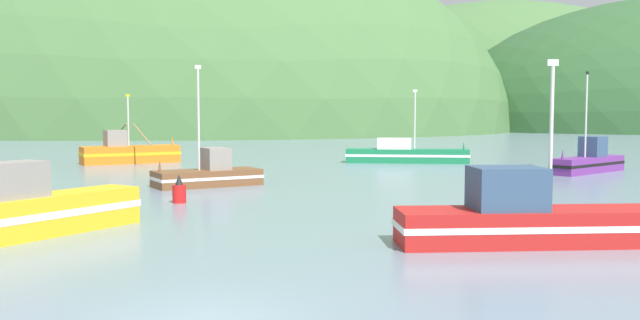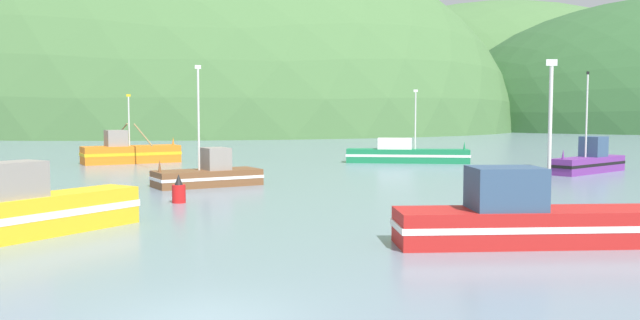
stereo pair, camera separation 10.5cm
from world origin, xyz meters
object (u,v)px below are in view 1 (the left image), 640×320
Objects in this scene: fishing_boat_orange at (129,153)px; channel_buoy at (179,191)px; fishing_boat_red at (531,219)px; fishing_boat_purple at (589,161)px; fishing_boat_brown at (208,174)px; fishing_boat_green at (405,154)px.

channel_buoy is (11.38, -23.65, -0.36)m from fishing_boat_orange.
fishing_boat_purple is at bearing 60.16° from fishing_boat_red.
fishing_boat_brown is 22.37m from fishing_boat_green.
fishing_boat_purple is 5.27× the size of channel_buoy.
fishing_boat_red reaches higher than fishing_boat_orange.
fishing_boat_green is 7.75× the size of channel_buoy.
channel_buoy is at bearing 58.60° from fishing_boat_brown.
fishing_boat_brown reaches higher than fishing_boat_green.
fishing_boat_orange is 1.18× the size of fishing_boat_red.
fishing_boat_brown is (-24.91, -10.45, -0.12)m from fishing_boat_purple.
fishing_boat_red is (-10.33, -26.34, 0.02)m from fishing_boat_purple.
fishing_boat_brown is 0.64× the size of fishing_boat_orange.
fishing_boat_orange is (-35.88, 6.00, 0.10)m from fishing_boat_purple.
fishing_boat_orange is 23.42m from fishing_boat_green.
fishing_boat_green is 1.13× the size of fishing_boat_red.
fishing_boat_purple reaches higher than fishing_boat_brown.
fishing_boat_purple is 0.65× the size of fishing_boat_orange.
channel_buoy is at bearing -112.58° from fishing_boat_green.
fishing_boat_brown is 7.21m from channel_buoy.
fishing_boat_purple is at bearing 35.77° from channel_buoy.
fishing_boat_purple reaches higher than channel_buoy.
fishing_boat_red is 16.63m from channel_buoy.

